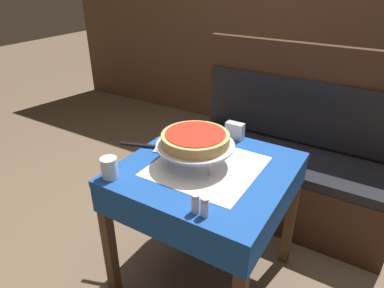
{
  "coord_description": "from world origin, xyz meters",
  "views": [
    {
      "loc": [
        0.67,
        -1.23,
        1.58
      ],
      "look_at": [
        -0.06,
        -0.04,
        0.85
      ],
      "focal_mm": 32.0,
      "sensor_mm": 36.0,
      "label": 1
    }
  ],
  "objects_px": {
    "dining_table_front": "(206,184)",
    "dining_table_rear": "(294,90)",
    "deep_dish_pizza": "(195,139)",
    "water_glass_near": "(109,168)",
    "condiment_caddy": "(304,72)",
    "booth_bench": "(285,170)",
    "pizza_pan_stand": "(195,146)",
    "salt_shaker": "(196,204)",
    "pepper_shaker": "(205,207)",
    "pizza_server": "(152,147)",
    "napkin_holder": "(235,131)"
  },
  "relations": [
    {
      "from": "deep_dish_pizza",
      "to": "water_glass_near",
      "type": "xyz_separation_m",
      "value": [
        -0.26,
        -0.31,
        -0.09
      ]
    },
    {
      "from": "deep_dish_pizza",
      "to": "salt_shaker",
      "type": "bearing_deg",
      "value": -58.92
    },
    {
      "from": "salt_shaker",
      "to": "condiment_caddy",
      "type": "relative_size",
      "value": 0.52
    },
    {
      "from": "pizza_pan_stand",
      "to": "deep_dish_pizza",
      "type": "distance_m",
      "value": 0.04
    },
    {
      "from": "salt_shaker",
      "to": "water_glass_near",
      "type": "bearing_deg",
      "value": 178.55
    },
    {
      "from": "dining_table_front",
      "to": "pizza_pan_stand",
      "type": "bearing_deg",
      "value": -172.15
    },
    {
      "from": "dining_table_front",
      "to": "napkin_holder",
      "type": "relative_size",
      "value": 7.76
    },
    {
      "from": "booth_bench",
      "to": "deep_dish_pizza",
      "type": "height_order",
      "value": "booth_bench"
    },
    {
      "from": "deep_dish_pizza",
      "to": "pizza_server",
      "type": "height_order",
      "value": "deep_dish_pizza"
    },
    {
      "from": "dining_table_rear",
      "to": "pepper_shaker",
      "type": "height_order",
      "value": "pepper_shaker"
    },
    {
      "from": "deep_dish_pizza",
      "to": "condiment_caddy",
      "type": "relative_size",
      "value": 2.05
    },
    {
      "from": "deep_dish_pizza",
      "to": "water_glass_near",
      "type": "distance_m",
      "value": 0.41
    },
    {
      "from": "condiment_caddy",
      "to": "pizza_pan_stand",
      "type": "bearing_deg",
      "value": -91.62
    },
    {
      "from": "pizza_pan_stand",
      "to": "water_glass_near",
      "type": "distance_m",
      "value": 0.41
    },
    {
      "from": "deep_dish_pizza",
      "to": "pizza_server",
      "type": "xyz_separation_m",
      "value": [
        -0.28,
        0.02,
        -0.13
      ]
    },
    {
      "from": "napkin_holder",
      "to": "condiment_caddy",
      "type": "bearing_deg",
      "value": 89.78
    },
    {
      "from": "dining_table_rear",
      "to": "booth_bench",
      "type": "relative_size",
      "value": 0.53
    },
    {
      "from": "salt_shaker",
      "to": "pepper_shaker",
      "type": "xyz_separation_m",
      "value": [
        0.04,
        0.0,
        -0.0
      ]
    },
    {
      "from": "water_glass_near",
      "to": "napkin_holder",
      "type": "bearing_deg",
      "value": 64.82
    },
    {
      "from": "dining_table_front",
      "to": "dining_table_rear",
      "type": "height_order",
      "value": "dining_table_rear"
    },
    {
      "from": "napkin_holder",
      "to": "salt_shaker",
      "type": "bearing_deg",
      "value": -77.57
    },
    {
      "from": "dining_table_front",
      "to": "deep_dish_pizza",
      "type": "relative_size",
      "value": 2.42
    },
    {
      "from": "pizza_pan_stand",
      "to": "water_glass_near",
      "type": "xyz_separation_m",
      "value": [
        -0.26,
        -0.31,
        -0.05
      ]
    },
    {
      "from": "pizza_pan_stand",
      "to": "salt_shaker",
      "type": "relative_size",
      "value": 4.57
    },
    {
      "from": "dining_table_rear",
      "to": "water_glass_near",
      "type": "bearing_deg",
      "value": -97.8
    },
    {
      "from": "water_glass_near",
      "to": "salt_shaker",
      "type": "xyz_separation_m",
      "value": [
        0.46,
        -0.01,
        -0.01
      ]
    },
    {
      "from": "booth_bench",
      "to": "pizza_pan_stand",
      "type": "relative_size",
      "value": 3.71
    },
    {
      "from": "pizza_pan_stand",
      "to": "pepper_shaker",
      "type": "xyz_separation_m",
      "value": [
        0.23,
        -0.32,
        -0.06
      ]
    },
    {
      "from": "pizza_pan_stand",
      "to": "dining_table_rear",
      "type": "bearing_deg",
      "value": 89.88
    },
    {
      "from": "pizza_server",
      "to": "dining_table_rear",
      "type": "bearing_deg",
      "value": 80.21
    },
    {
      "from": "deep_dish_pizza",
      "to": "condiment_caddy",
      "type": "height_order",
      "value": "same"
    },
    {
      "from": "dining_table_front",
      "to": "water_glass_near",
      "type": "distance_m",
      "value": 0.48
    },
    {
      "from": "dining_table_rear",
      "to": "condiment_caddy",
      "type": "relative_size",
      "value": 4.68
    },
    {
      "from": "condiment_caddy",
      "to": "booth_bench",
      "type": "bearing_deg",
      "value": -78.49
    },
    {
      "from": "dining_table_front",
      "to": "deep_dish_pizza",
      "type": "bearing_deg",
      "value": -172.15
    },
    {
      "from": "dining_table_front",
      "to": "pizza_pan_stand",
      "type": "xyz_separation_m",
      "value": [
        -0.06,
        -0.01,
        0.2
      ]
    },
    {
      "from": "water_glass_near",
      "to": "condiment_caddy",
      "type": "distance_m",
      "value": 2.06
    },
    {
      "from": "booth_bench",
      "to": "salt_shaker",
      "type": "xyz_separation_m",
      "value": [
        -0.04,
        -1.14,
        0.44
      ]
    },
    {
      "from": "dining_table_front",
      "to": "booth_bench",
      "type": "distance_m",
      "value": 0.88
    },
    {
      "from": "pizza_pan_stand",
      "to": "booth_bench",
      "type": "bearing_deg",
      "value": 74.16
    },
    {
      "from": "dining_table_rear",
      "to": "water_glass_near",
      "type": "xyz_separation_m",
      "value": [
        -0.27,
        -1.96,
        0.15
      ]
    },
    {
      "from": "pizza_server",
      "to": "pepper_shaker",
      "type": "xyz_separation_m",
      "value": [
        0.51,
        -0.34,
        0.04
      ]
    },
    {
      "from": "dining_table_front",
      "to": "water_glass_near",
      "type": "height_order",
      "value": "water_glass_near"
    },
    {
      "from": "salt_shaker",
      "to": "dining_table_rear",
      "type": "bearing_deg",
      "value": 95.43
    },
    {
      "from": "pizza_server",
      "to": "water_glass_near",
      "type": "relative_size",
      "value": 3.25
    },
    {
      "from": "booth_bench",
      "to": "napkin_holder",
      "type": "bearing_deg",
      "value": -111.93
    },
    {
      "from": "condiment_caddy",
      "to": "salt_shaker",
      "type": "bearing_deg",
      "value": -86.02
    },
    {
      "from": "dining_table_front",
      "to": "pepper_shaker",
      "type": "relative_size",
      "value": 9.57
    },
    {
      "from": "napkin_holder",
      "to": "water_glass_near",
      "type": "bearing_deg",
      "value": -115.18
    },
    {
      "from": "dining_table_rear",
      "to": "pepper_shaker",
      "type": "distance_m",
      "value": 1.99
    }
  ]
}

